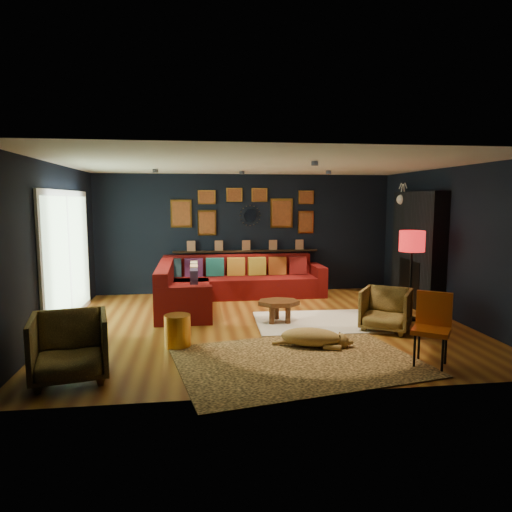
{
  "coord_description": "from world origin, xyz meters",
  "views": [
    {
      "loc": [
        -1.12,
        -7.26,
        2.04
      ],
      "look_at": [
        -0.1,
        0.3,
        1.1
      ],
      "focal_mm": 32.0,
      "sensor_mm": 36.0,
      "label": 1
    }
  ],
  "objects": [
    {
      "name": "floor",
      "position": [
        0.0,
        0.0,
        0.0
      ],
      "size": [
        6.5,
        6.5,
        0.0
      ],
      "primitive_type": "plane",
      "color": "#9C6522",
      "rests_on": "ground"
    },
    {
      "name": "room_walls",
      "position": [
        0.0,
        0.0,
        1.59
      ],
      "size": [
        6.5,
        6.5,
        6.5
      ],
      "color": "black",
      "rests_on": "ground"
    },
    {
      "name": "sectional",
      "position": [
        -0.61,
        1.81,
        0.32
      ],
      "size": [
        3.41,
        2.69,
        0.86
      ],
      "color": "#690E07",
      "rests_on": "ground"
    },
    {
      "name": "ledge",
      "position": [
        0.0,
        2.68,
        0.92
      ],
      "size": [
        3.2,
        0.12,
        0.04
      ],
      "primitive_type": "cube",
      "color": "black",
      "rests_on": "room_walls"
    },
    {
      "name": "gallery_wall",
      "position": [
        -0.01,
        2.72,
        1.81
      ],
      "size": [
        3.15,
        0.04,
        1.02
      ],
      "color": "gold",
      "rests_on": "room_walls"
    },
    {
      "name": "sunburst_mirror",
      "position": [
        0.1,
        2.72,
        1.7
      ],
      "size": [
        0.47,
        0.16,
        0.47
      ],
      "color": "silver",
      "rests_on": "room_walls"
    },
    {
      "name": "fireplace",
      "position": [
        3.09,
        0.9,
        1.02
      ],
      "size": [
        0.31,
        1.6,
        2.2
      ],
      "color": "black",
      "rests_on": "ground"
    },
    {
      "name": "deer_head",
      "position": [
        3.14,
        1.4,
        2.05
      ],
      "size": [
        0.5,
        0.28,
        0.45
      ],
      "color": "white",
      "rests_on": "fireplace"
    },
    {
      "name": "sliding_door",
      "position": [
        -3.22,
        0.6,
        1.1
      ],
      "size": [
        0.06,
        2.8,
        2.2
      ],
      "color": "white",
      "rests_on": "ground"
    },
    {
      "name": "ceiling_spots",
      "position": [
        -0.0,
        0.8,
        2.56
      ],
      "size": [
        3.3,
        2.5,
        0.06
      ],
      "color": "black",
      "rests_on": "room_walls"
    },
    {
      "name": "shag_rug",
      "position": [
        0.9,
        -0.03,
        0.01
      ],
      "size": [
        2.09,
        1.55,
        0.03
      ],
      "primitive_type": "cube",
      "rotation": [
        0.0,
        0.0,
        -0.03
      ],
      "color": "white",
      "rests_on": "ground"
    },
    {
      "name": "leopard_rug",
      "position": [
        0.15,
        -1.8,
        0.01
      ],
      "size": [
        3.32,
        2.65,
        0.02
      ],
      "primitive_type": "cube",
      "rotation": [
        0.0,
        0.0,
        0.19
      ],
      "color": "tan",
      "rests_on": "ground"
    },
    {
      "name": "coffee_table",
      "position": [
        0.24,
        0.03,
        0.31
      ],
      "size": [
        0.73,
        0.56,
        0.36
      ],
      "rotation": [
        0.0,
        0.0,
        -0.03
      ],
      "color": "brown",
      "rests_on": "shag_rug"
    },
    {
      "name": "pouf",
      "position": [
        -1.3,
        1.5,
        0.21
      ],
      "size": [
        0.56,
        0.56,
        0.37
      ],
      "primitive_type": "cylinder",
      "color": "maroon",
      "rests_on": "shag_rug"
    },
    {
      "name": "armchair_left",
      "position": [
        -2.55,
        -2.0,
        0.42
      ],
      "size": [
        0.96,
        0.92,
        0.84
      ],
      "primitive_type": "imported",
      "rotation": [
        0.0,
        0.0,
        0.21
      ],
      "color": "#AF893C",
      "rests_on": "ground"
    },
    {
      "name": "armchair_right",
      "position": [
        1.84,
        -0.6,
        0.37
      ],
      "size": [
        0.97,
        0.95,
        0.74
      ],
      "primitive_type": "imported",
      "rotation": [
        0.0,
        0.0,
        -0.58
      ],
      "color": "#AF893C",
      "rests_on": "ground"
    },
    {
      "name": "gold_stool",
      "position": [
        -1.38,
        -1.0,
        0.23
      ],
      "size": [
        0.37,
        0.37,
        0.46
      ],
      "primitive_type": "cylinder",
      "color": "gold",
      "rests_on": "ground"
    },
    {
      "name": "orange_chair",
      "position": [
        1.78,
        -2.1,
        0.53
      ],
      "size": [
        0.6,
        0.6,
        0.9
      ],
      "rotation": [
        0.0,
        0.0,
        -0.64
      ],
      "color": "black",
      "rests_on": "ground"
    },
    {
      "name": "floor_lamp",
      "position": [
        2.5,
        -0.05,
        1.28
      ],
      "size": [
        0.42,
        0.42,
        1.53
      ],
      "color": "black",
      "rests_on": "ground"
    },
    {
      "name": "dog",
      "position": [
        0.46,
        -1.26,
        0.2
      ],
      "size": [
        1.24,
        0.88,
        0.36
      ],
      "primitive_type": null,
      "rotation": [
        0.0,
        0.0,
        -0.32
      ],
      "color": "tan",
      "rests_on": "leopard_rug"
    }
  ]
}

